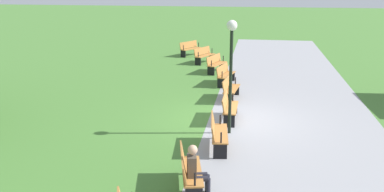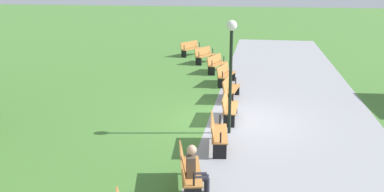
{
  "view_description": "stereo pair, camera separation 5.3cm",
  "coord_description": "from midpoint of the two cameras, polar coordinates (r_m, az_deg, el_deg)",
  "views": [
    {
      "loc": [
        13.63,
        0.83,
        4.71
      ],
      "look_at": [
        -0.0,
        -1.35,
        0.8
      ],
      "focal_mm": 38.87,
      "sensor_mm": 36.0,
      "label": 1
    },
    {
      "loc": [
        13.62,
        0.89,
        4.71
      ],
      "look_at": [
        -0.0,
        -1.35,
        0.8
      ],
      "focal_mm": 38.87,
      "sensor_mm": 36.0,
      "label": 2
    }
  ],
  "objects": [
    {
      "name": "ground_plane",
      "position": [
        14.44,
        5.4,
        -3.29
      ],
      "size": [
        120.0,
        120.0,
        0.0
      ],
      "primitive_type": "plane",
      "color": "#477A33"
    },
    {
      "name": "path_paving",
      "position": [
        14.47,
        13.86,
        -3.65
      ],
      "size": [
        39.82,
        5.76,
        0.01
      ],
      "primitive_type": "cube",
      "color": "#939399",
      "rests_on": "ground"
    },
    {
      "name": "bench_0",
      "position": [
        26.39,
        -0.1,
        6.57
      ],
      "size": [
        1.62,
        1.23,
        0.89
      ],
      "rotation": [
        0.0,
        0.0,
        -0.54
      ],
      "color": "#B27538",
      "rests_on": "ground"
    },
    {
      "name": "bench_1",
      "position": [
        24.03,
        1.81,
        5.64
      ],
      "size": [
        1.65,
        1.1,
        0.89
      ],
      "rotation": [
        0.0,
        0.0,
        -0.43
      ],
      "color": "#B27538",
      "rests_on": "ground"
    },
    {
      "name": "bench_2",
      "position": [
        21.63,
        3.45,
        4.48
      ],
      "size": [
        1.67,
        0.96,
        0.89
      ],
      "rotation": [
        0.0,
        0.0,
        -0.33
      ],
      "color": "#B27538",
      "rests_on": "ground"
    },
    {
      "name": "bench_3",
      "position": [
        19.19,
        4.69,
        2.99
      ],
      "size": [
        1.67,
        0.81,
        0.89
      ],
      "rotation": [
        0.0,
        0.0,
        -0.22
      ],
      "color": "#B27538",
      "rests_on": "ground"
    },
    {
      "name": "bench_4",
      "position": [
        16.73,
        5.37,
        1.06
      ],
      "size": [
        1.64,
        0.64,
        0.89
      ],
      "rotation": [
        0.0,
        0.0,
        -0.11
      ],
      "color": "#B27538",
      "rests_on": "ground"
    },
    {
      "name": "bench_5",
      "position": [
        14.3,
        5.18,
        -1.51
      ],
      "size": [
        1.6,
        0.47,
        0.89
      ],
      "color": "#B27538",
      "rests_on": "ground"
    },
    {
      "name": "bench_6",
      "position": [
        11.92,
        3.6,
        -5.07
      ],
      "size": [
        1.64,
        0.64,
        0.89
      ],
      "rotation": [
        0.0,
        0.0,
        0.11
      ],
      "color": "#B27538",
      "rests_on": "ground"
    },
    {
      "name": "bench_7",
      "position": [
        9.69,
        -0.37,
        -10.15
      ],
      "size": [
        1.67,
        0.81,
        0.89
      ],
      "rotation": [
        0.0,
        0.0,
        0.22
      ],
      "color": "#B27538",
      "rests_on": "ground"
    },
    {
      "name": "person_seated",
      "position": [
        9.38,
        0.58,
        -9.93
      ],
      "size": [
        0.41,
        0.57,
        1.2
      ],
      "rotation": [
        0.0,
        0.0,
        0.22
      ],
      "color": "#4C4238",
      "rests_on": "ground"
    },
    {
      "name": "lamp_post",
      "position": [
        12.58,
        5.5,
        5.65
      ],
      "size": [
        0.32,
        0.32,
        3.54
      ],
      "color": "black",
      "rests_on": "ground"
    }
  ]
}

